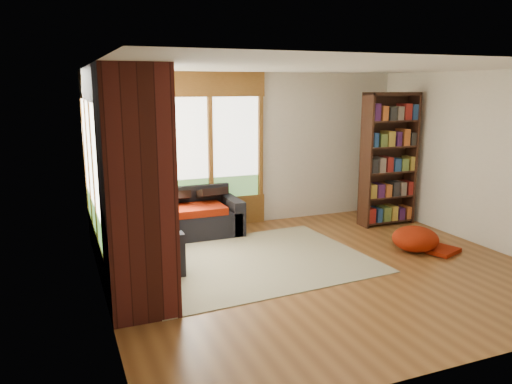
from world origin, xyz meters
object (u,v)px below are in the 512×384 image
object	(u,v)px
bookshelf	(389,160)
sectional_sofa	(149,229)
brick_chimney	(137,193)
pouf	(415,238)
area_rug	(251,261)
dog_tan	(154,195)
dog_brindle	(151,207)

from	to	relation	value
bookshelf	sectional_sofa	bearing A→B (deg)	177.52
brick_chimney	sectional_sofa	xyz separation A→B (m)	(0.45, 2.05, -1.00)
bookshelf	pouf	bearing A→B (deg)	-109.81
area_rug	dog_tan	size ratio (longest dim) A/B	2.70
dog_tan	brick_chimney	bearing A→B (deg)	-157.88
sectional_sofa	bookshelf	xyz separation A→B (m)	(4.09, -0.18, 0.83)
brick_chimney	dog_tan	distance (m)	2.09
dog_tan	pouf	bearing A→B (deg)	-75.86
area_rug	dog_brindle	world-z (taller)	dog_brindle
bookshelf	dog_brindle	world-z (taller)	bookshelf
sectional_sofa	bookshelf	bearing A→B (deg)	-4.18
brick_chimney	area_rug	world-z (taller)	brick_chimney
sectional_sofa	bookshelf	distance (m)	4.18
pouf	area_rug	bearing A→B (deg)	169.10
brick_chimney	pouf	distance (m)	4.22
bookshelf	dog_tan	xyz separation A→B (m)	(-4.02, 0.10, -0.31)
pouf	brick_chimney	bearing A→B (deg)	-173.10
sectional_sofa	dog_brindle	size ratio (longest dim) A/B	2.57
pouf	bookshelf	bearing A→B (deg)	70.19
dog_tan	dog_brindle	world-z (taller)	dog_tan
area_rug	dog_brindle	xyz separation A→B (m)	(-1.23, 0.61, 0.74)
brick_chimney	bookshelf	size ratio (longest dim) A/B	1.15
area_rug	dog_brindle	size ratio (longest dim) A/B	3.70
brick_chimney	pouf	world-z (taller)	brick_chimney
brick_chimney	sectional_sofa	bearing A→B (deg)	77.71
bookshelf	dog_tan	size ratio (longest dim) A/B	1.94
sectional_sofa	bookshelf	world-z (taller)	bookshelf
pouf	sectional_sofa	bearing A→B (deg)	156.57
sectional_sofa	pouf	xyz separation A→B (m)	(3.60, -1.56, -0.11)
sectional_sofa	bookshelf	size ratio (longest dim) A/B	0.97
brick_chimney	dog_brindle	size ratio (longest dim) A/B	3.04
dog_tan	bookshelf	bearing A→B (deg)	-54.47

